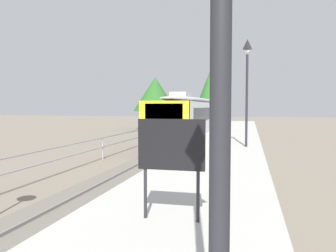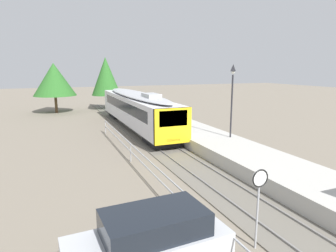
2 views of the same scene
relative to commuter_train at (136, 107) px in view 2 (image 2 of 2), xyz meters
The scene contains 10 objects.
ground_plane 9.76m from the commuter_train, 108.37° to the right, with size 160.00×160.00×0.00m, color slate.
track_rails 9.28m from the commuter_train, 90.00° to the right, with size 3.20×60.00×0.14m.
commuter_train is the anchor object (origin of this frame).
station_platform 9.75m from the commuter_train, 70.22° to the right, with size 3.90×60.00×0.90m, color #B7B5AD.
platform_lamp_mid_platform 11.07m from the commuter_train, 65.84° to the right, with size 0.34×0.34×5.35m.
speed_limit_sign 20.69m from the commuter_train, 95.07° to the right, with size 0.61×0.10×2.81m.
carpark_fence 19.36m from the commuter_train, 99.84° to the right, with size 0.06×36.06×1.25m.
parked_suv_silver 21.34m from the commuter_train, 105.09° to the right, with size 4.69×2.14×2.04m.
tree_behind_carpark 16.21m from the commuter_train, 116.55° to the left, with size 5.56×5.56×6.68m.
tree_behind_station_far 15.15m from the commuter_train, 90.76° to the left, with size 4.17×4.17×7.54m.
Camera 2 is at (-7.86, 3.43, 5.94)m, focal length 30.98 mm.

